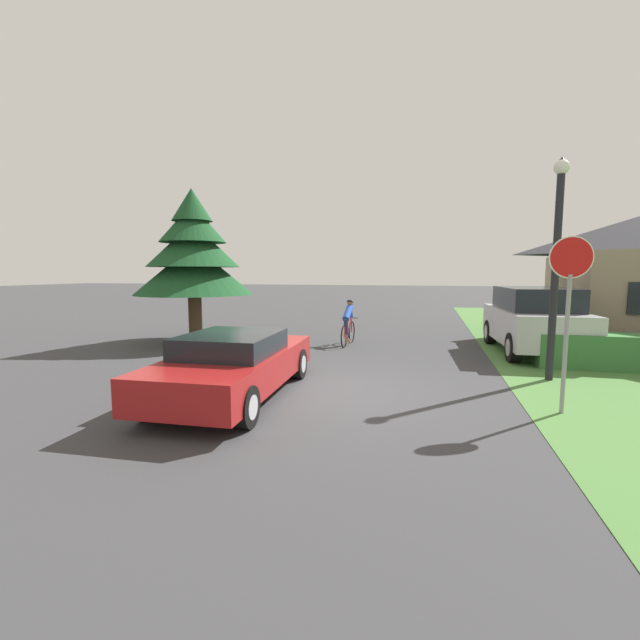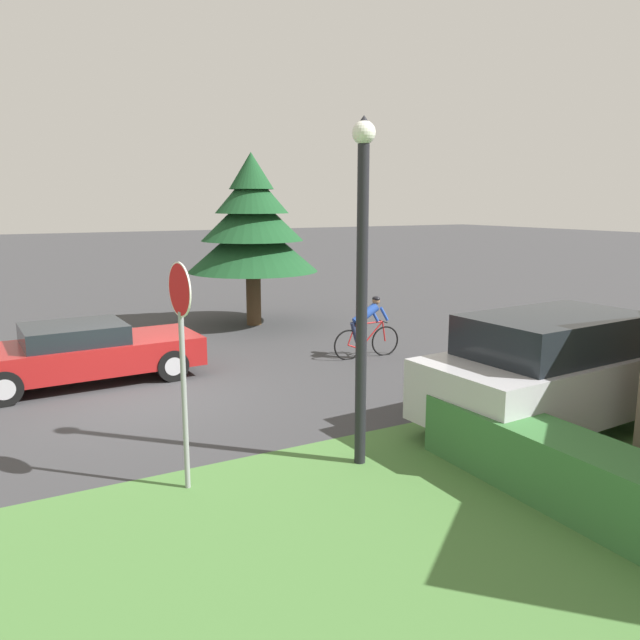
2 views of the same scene
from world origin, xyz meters
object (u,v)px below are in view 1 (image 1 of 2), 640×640
sedan_left_lane (235,364)px  stop_sign (569,291)px  conifer_tall_near (193,254)px  cyclist (348,323)px  parked_suv_right (534,320)px  street_lamp (556,253)px

sedan_left_lane → stop_sign: bearing=-88.0°
conifer_tall_near → cyclist: bearing=8.5°
sedan_left_lane → conifer_tall_near: (-4.09, 5.55, 2.36)m
parked_suv_right → conifer_tall_near: size_ratio=0.90×
sedan_left_lane → cyclist: bearing=-11.7°
street_lamp → parked_suv_right: bearing=83.4°
sedan_left_lane → parked_suv_right: bearing=-48.8°
conifer_tall_near → stop_sign: bearing=-27.3°
conifer_tall_near → street_lamp: bearing=-14.7°
cyclist → parked_suv_right: (5.58, -0.04, 0.27)m
sedan_left_lane → stop_sign: 6.02m
sedan_left_lane → stop_sign: size_ratio=1.59×
cyclist → stop_sign: (4.78, -5.88, 1.37)m
street_lamp → conifer_tall_near: (-10.31, 2.70, 0.19)m
sedan_left_lane → street_lamp: bearing=-67.7°
parked_suv_right → cyclist: bearing=86.2°
cyclist → street_lamp: bearing=-120.1°
stop_sign → conifer_tall_near: size_ratio=0.58×
cyclist → conifer_tall_near: size_ratio=0.34×
sedan_left_lane → street_lamp: street_lamp is taller
stop_sign → cyclist: bearing=-56.6°
parked_suv_right → stop_sign: bearing=168.9°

